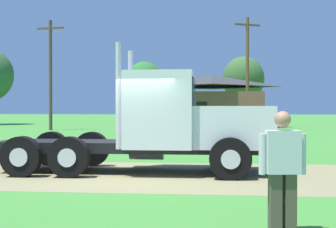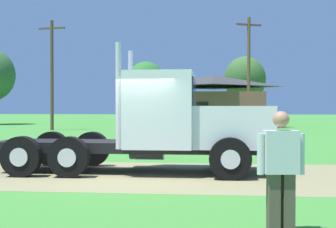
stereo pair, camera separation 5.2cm
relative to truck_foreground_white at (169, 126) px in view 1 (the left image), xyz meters
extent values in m
plane|color=#408733|center=(-1.01, -0.50, -1.28)|extent=(200.00, 200.00, 0.00)
cube|color=#888056|center=(-1.01, -0.50, -1.28)|extent=(120.00, 5.25, 0.01)
cube|color=black|center=(-0.97, -0.02, -0.57)|extent=(7.47, 1.53, 0.28)
cube|color=white|center=(1.71, -0.01, -0.02)|extent=(2.11, 1.98, 1.11)
cube|color=silver|center=(2.81, -0.01, -0.39)|extent=(0.17, 2.16, 0.32)
cube|color=white|center=(-0.22, -0.02, 0.44)|extent=(1.77, 2.26, 2.01)
cube|color=#2D3D4C|center=(0.68, -0.01, 0.84)|extent=(0.05, 1.88, 0.89)
cylinder|color=silver|center=(-1.23, 0.87, 0.80)|extent=(0.14, 0.14, 2.73)
cylinder|color=silver|center=(-1.22, -0.91, 0.80)|extent=(0.14, 0.14, 2.73)
cylinder|color=silver|center=(-0.75, 0.97, -0.79)|extent=(1.00, 0.52, 0.52)
cylinder|color=black|center=(1.60, 1.11, -0.76)|extent=(1.05, 0.30, 1.04)
cylinder|color=silver|center=(1.60, 1.27, -0.76)|extent=(0.47, 0.04, 0.47)
cylinder|color=black|center=(1.61, -1.13, -0.76)|extent=(1.05, 0.30, 1.04)
cylinder|color=silver|center=(1.61, -1.29, -0.76)|extent=(0.47, 0.04, 0.47)
cylinder|color=black|center=(-3.71, 1.10, -0.76)|extent=(1.05, 0.30, 1.04)
cylinder|color=silver|center=(-3.71, 1.26, -0.76)|extent=(0.47, 0.04, 0.47)
cylinder|color=black|center=(-3.70, -1.15, -0.76)|extent=(1.05, 0.30, 1.04)
cylinder|color=silver|center=(-3.70, -1.31, -0.76)|extent=(0.47, 0.04, 0.47)
cylinder|color=black|center=(-2.46, 1.10, -0.76)|extent=(1.05, 0.30, 1.04)
cylinder|color=silver|center=(-2.46, 1.26, -0.76)|extent=(0.47, 0.04, 0.47)
cylinder|color=black|center=(-2.45, -1.15, -0.76)|extent=(1.05, 0.30, 1.04)
cylinder|color=silver|center=(-2.45, -1.31, -0.76)|extent=(0.47, 0.04, 0.47)
cube|color=silver|center=(2.14, -5.87, -0.12)|extent=(0.50, 0.32, 0.61)
sphere|color=tan|center=(2.14, -5.87, 0.34)|extent=(0.23, 0.23, 0.23)
cube|color=brown|center=(2.24, -5.86, -0.85)|extent=(0.18, 0.20, 0.86)
cube|color=brown|center=(2.04, -5.89, -0.85)|extent=(0.18, 0.20, 0.86)
cylinder|color=silver|center=(2.43, -5.84, -0.15)|extent=(0.10, 0.10, 0.58)
cylinder|color=silver|center=(1.86, -5.91, -0.15)|extent=(0.10, 0.10, 0.58)
cube|color=brown|center=(1.19, 28.33, 0.24)|extent=(8.47, 7.77, 3.05)
pyramid|color=#363636|center=(1.19, 28.33, 2.82)|extent=(8.89, 8.16, 1.05)
cube|color=black|center=(-0.07, 24.42, -0.18)|extent=(1.80, 0.07, 2.20)
cylinder|color=brown|center=(-11.22, 21.96, 2.96)|extent=(0.26, 0.26, 8.48)
cube|color=brown|center=(-11.22, 21.96, 6.60)|extent=(2.20, 0.46, 0.14)
cylinder|color=brown|center=(4.04, 24.72, 3.21)|extent=(0.26, 0.26, 8.97)
cube|color=brown|center=(4.04, 24.72, 7.09)|extent=(2.08, 0.99, 0.14)
cylinder|color=#513823|center=(-6.28, 38.39, 0.05)|extent=(0.44, 0.44, 2.66)
ellipsoid|color=#2D6F2D|center=(-6.28, 38.39, 3.15)|extent=(4.44, 4.44, 4.88)
cylinder|color=#513823|center=(4.82, 40.51, 0.26)|extent=(0.44, 0.44, 3.08)
ellipsoid|color=#375E2C|center=(4.82, 40.51, 3.69)|extent=(4.73, 4.73, 5.21)
camera|label=1|loc=(1.14, -12.44, 0.51)|focal=49.00mm
camera|label=2|loc=(1.19, -12.44, 0.51)|focal=49.00mm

